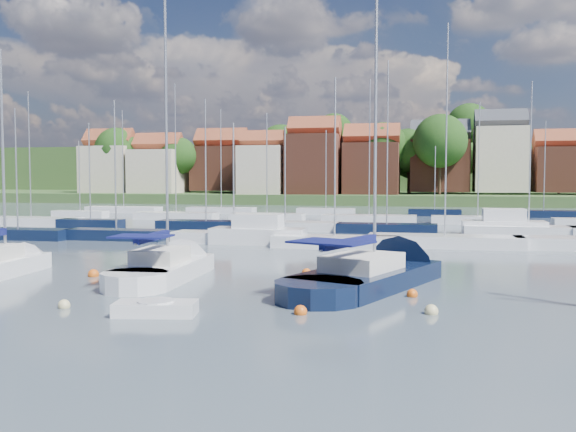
# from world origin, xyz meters

# --- Properties ---
(ground) EXTENTS (260.00, 260.00, 0.00)m
(ground) POSITION_xyz_m (0.00, 40.00, 0.00)
(ground) COLOR #404C58
(ground) RESTS_ON ground
(sailboat_left) EXTENTS (3.07, 9.24, 12.47)m
(sailboat_left) POSITION_xyz_m (-14.40, 3.57, 0.37)
(sailboat_left) COLOR silver
(sailboat_left) RESTS_ON ground
(sailboat_centre) EXTENTS (3.42, 11.36, 15.30)m
(sailboat_centre) POSITION_xyz_m (-5.71, 4.67, 0.36)
(sailboat_centre) COLOR silver
(sailboat_centre) RESTS_ON ground
(sailboat_navy) EXTENTS (8.49, 14.22, 19.06)m
(sailboat_navy) POSITION_xyz_m (5.13, 4.96, 0.34)
(sailboat_navy) COLOR black
(sailboat_navy) RESTS_ON ground
(tender) EXTENTS (3.14, 1.87, 0.64)m
(tender) POSITION_xyz_m (-2.60, -4.56, 0.25)
(tender) COLOR silver
(tender) RESTS_ON ground
(buoy_b) EXTENTS (0.46, 0.46, 0.46)m
(buoy_b) POSITION_xyz_m (-6.56, -4.12, 0.00)
(buoy_b) COLOR beige
(buoy_b) RESTS_ON ground
(buoy_c) EXTENTS (0.42, 0.42, 0.42)m
(buoy_c) POSITION_xyz_m (-4.91, -1.27, 0.00)
(buoy_c) COLOR #D85914
(buoy_c) RESTS_ON ground
(buoy_d) EXTENTS (0.49, 0.49, 0.49)m
(buoy_d) POSITION_xyz_m (2.52, -3.29, 0.00)
(buoy_d) COLOR #D85914
(buoy_d) RESTS_ON ground
(buoy_e) EXTENTS (0.51, 0.51, 0.51)m
(buoy_e) POSITION_xyz_m (1.01, 5.88, 0.00)
(buoy_e) COLOR #D85914
(buoy_e) RESTS_ON ground
(buoy_f) EXTENTS (0.51, 0.51, 0.51)m
(buoy_f) POSITION_xyz_m (7.19, -2.21, 0.00)
(buoy_f) COLOR beige
(buoy_f) RESTS_ON ground
(buoy_g) EXTENTS (0.55, 0.55, 0.55)m
(buoy_g) POSITION_xyz_m (-9.41, 3.19, 0.00)
(buoy_g) COLOR #D85914
(buoy_g) RESTS_ON ground
(buoy_h) EXTENTS (0.46, 0.46, 0.46)m
(buoy_h) POSITION_xyz_m (6.43, 1.08, 0.00)
(buoy_h) COLOR #D85914
(buoy_h) RESTS_ON ground
(marina_field) EXTENTS (79.62, 41.41, 15.93)m
(marina_field) POSITION_xyz_m (1.91, 35.15, 0.43)
(marina_field) COLOR silver
(marina_field) RESTS_ON ground
(far_shore_town) EXTENTS (212.46, 90.00, 22.27)m
(far_shore_town) POSITION_xyz_m (2.23, 132.67, 4.61)
(far_shore_town) COLOR #40582C
(far_shore_town) RESTS_ON ground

